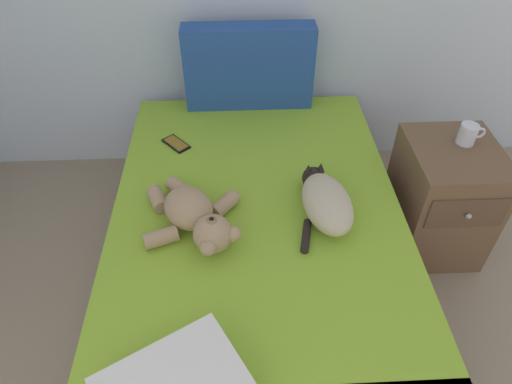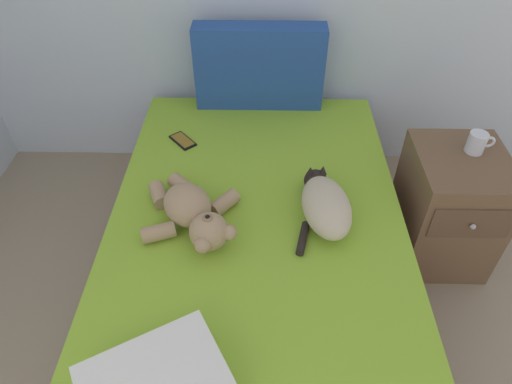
{
  "view_description": "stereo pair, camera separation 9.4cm",
  "coord_description": "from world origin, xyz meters",
  "px_view_note": "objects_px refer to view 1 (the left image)",
  "views": [
    {
      "loc": [
        1.52,
        2.0,
        1.83
      ],
      "look_at": [
        1.58,
        3.39,
        0.55
      ],
      "focal_mm": 32.0,
      "sensor_mm": 36.0,
      "label": 1
    },
    {
      "loc": [
        1.61,
        2.0,
        1.83
      ],
      "look_at": [
        1.58,
        3.39,
        0.55
      ],
      "focal_mm": 32.0,
      "sensor_mm": 36.0,
      "label": 2
    }
  ],
  "objects_px": {
    "patterned_cushion": "(249,67)",
    "teddy_bear": "(195,216)",
    "cell_phone": "(176,144)",
    "bed": "(258,260)",
    "mug": "(468,134)",
    "cat": "(325,201)",
    "nightstand": "(441,199)"
  },
  "relations": [
    {
      "from": "patterned_cushion",
      "to": "cell_phone",
      "type": "xyz_separation_m",
      "value": [
        -0.38,
        -0.36,
        -0.22
      ]
    },
    {
      "from": "teddy_bear",
      "to": "patterned_cushion",
      "type": "bearing_deg",
      "value": 75.16
    },
    {
      "from": "patterned_cushion",
      "to": "cell_phone",
      "type": "relative_size",
      "value": 4.24
    },
    {
      "from": "nightstand",
      "to": "mug",
      "type": "relative_size",
      "value": 4.94
    },
    {
      "from": "patterned_cushion",
      "to": "teddy_bear",
      "type": "xyz_separation_m",
      "value": [
        -0.25,
        -0.93,
        -0.15
      ]
    },
    {
      "from": "bed",
      "to": "cat",
      "type": "bearing_deg",
      "value": 8.12
    },
    {
      "from": "cell_phone",
      "to": "nightstand",
      "type": "bearing_deg",
      "value": -11.53
    },
    {
      "from": "cat",
      "to": "nightstand",
      "type": "xyz_separation_m",
      "value": [
        0.63,
        0.25,
        -0.25
      ]
    },
    {
      "from": "patterned_cushion",
      "to": "mug",
      "type": "height_order",
      "value": "patterned_cushion"
    },
    {
      "from": "mug",
      "to": "patterned_cushion",
      "type": "bearing_deg",
      "value": 149.4
    },
    {
      "from": "cell_phone",
      "to": "mug",
      "type": "relative_size",
      "value": 1.32
    },
    {
      "from": "mug",
      "to": "cell_phone",
      "type": "bearing_deg",
      "value": 171.21
    },
    {
      "from": "teddy_bear",
      "to": "mug",
      "type": "relative_size",
      "value": 4.01
    },
    {
      "from": "teddy_bear",
      "to": "cell_phone",
      "type": "height_order",
      "value": "teddy_bear"
    },
    {
      "from": "cat",
      "to": "bed",
      "type": "bearing_deg",
      "value": -171.88
    },
    {
      "from": "bed",
      "to": "cat",
      "type": "xyz_separation_m",
      "value": [
        0.27,
        0.04,
        0.31
      ]
    },
    {
      "from": "patterned_cushion",
      "to": "mug",
      "type": "relative_size",
      "value": 5.62
    },
    {
      "from": "cat",
      "to": "mug",
      "type": "height_order",
      "value": "mug"
    },
    {
      "from": "cell_phone",
      "to": "patterned_cushion",
      "type": "bearing_deg",
      "value": 43.89
    },
    {
      "from": "teddy_bear",
      "to": "nightstand",
      "type": "relative_size",
      "value": 0.81
    },
    {
      "from": "teddy_bear",
      "to": "mug",
      "type": "height_order",
      "value": "mug"
    },
    {
      "from": "patterned_cushion",
      "to": "cell_phone",
      "type": "height_order",
      "value": "patterned_cushion"
    },
    {
      "from": "nightstand",
      "to": "mug",
      "type": "distance_m",
      "value": 0.35
    },
    {
      "from": "bed",
      "to": "patterned_cushion",
      "type": "distance_m",
      "value": 1.02
    },
    {
      "from": "teddy_bear",
      "to": "mug",
      "type": "xyz_separation_m",
      "value": [
        1.21,
        0.37,
        0.09
      ]
    },
    {
      "from": "teddy_bear",
      "to": "nightstand",
      "type": "height_order",
      "value": "teddy_bear"
    },
    {
      "from": "bed",
      "to": "nightstand",
      "type": "distance_m",
      "value": 0.96
    },
    {
      "from": "mug",
      "to": "teddy_bear",
      "type": "bearing_deg",
      "value": -163.19
    },
    {
      "from": "cat",
      "to": "nightstand",
      "type": "relative_size",
      "value": 0.74
    },
    {
      "from": "patterned_cushion",
      "to": "nightstand",
      "type": "bearing_deg",
      "value": -34.41
    },
    {
      "from": "bed",
      "to": "patterned_cushion",
      "type": "relative_size",
      "value": 2.98
    },
    {
      "from": "patterned_cushion",
      "to": "mug",
      "type": "distance_m",
      "value": 1.12
    }
  ]
}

